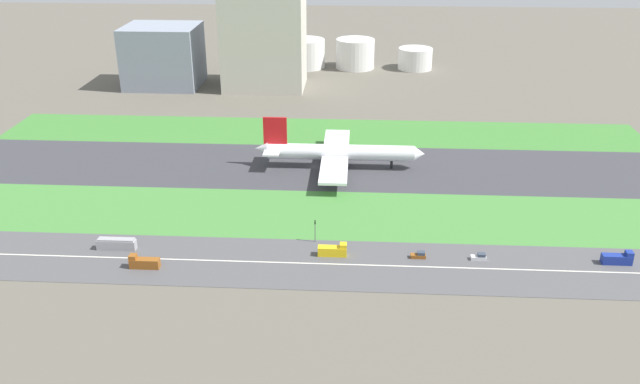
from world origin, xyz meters
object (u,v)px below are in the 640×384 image
object	(u,v)px
truck_2	(333,251)
fuel_tank_east	(415,59)
terminal_building	(163,56)
hangar_building	(264,40)
car_1	(419,255)
bus_0	(117,244)
car_0	(479,257)
truck_1	(144,263)
traffic_light	(315,229)
fuel_tank_centre	(355,54)
fuel_tank_west	(305,53)
truck_0	(618,259)
airliner	(336,152)

from	to	relation	value
truck_2	fuel_tank_east	distance (m)	230.55
terminal_building	hangar_building	xyz separation A→B (m)	(55.42, 0.00, 9.24)
car_1	bus_0	bearing A→B (deg)	-180.00
car_0	hangar_building	distance (m)	202.96
truck_1	traffic_light	size ratio (longest dim) A/B	1.17
hangar_building	fuel_tank_east	xyz separation A→B (m)	(84.20, 45.00, -19.20)
traffic_light	fuel_tank_centre	size ratio (longest dim) A/B	0.31
fuel_tank_west	terminal_building	bearing A→B (deg)	-148.54
traffic_light	truck_2	bearing A→B (deg)	-53.96
truck_0	car_1	size ratio (longest dim) A/B	1.91
airliner	car_1	distance (m)	73.18
bus_0	fuel_tank_centre	bearing A→B (deg)	73.19
truck_0	fuel_tank_east	size ratio (longest dim) A/B	0.41
fuel_tank_centre	traffic_light	bearing A→B (deg)	-92.60
car_0	fuel_tank_west	world-z (taller)	fuel_tank_west
fuel_tank_centre	hangar_building	bearing A→B (deg)	-137.01
airliner	terminal_building	xyz separation A→B (m)	(-97.96, 114.00, 9.93)
airliner	hangar_building	distance (m)	123.18
truck_1	terminal_building	distance (m)	198.05
truck_2	hangar_building	xyz separation A→B (m)	(-44.13, 182.00, 23.74)
fuel_tank_centre	fuel_tank_east	xyz separation A→B (m)	(35.93, 0.00, -2.47)
truck_1	hangar_building	distance (m)	193.67
fuel_tank_west	fuel_tank_east	distance (m)	66.12
airliner	fuel_tank_west	xyz separation A→B (m)	(-24.43, 159.00, 2.23)
car_0	fuel_tank_west	bearing A→B (deg)	106.74
bus_0	hangar_building	bearing A→B (deg)	83.63
truck_2	fuel_tank_east	size ratio (longest dim) A/B	0.41
car_1	hangar_building	world-z (taller)	hangar_building
truck_2	fuel_tank_west	world-z (taller)	fuel_tank_west
bus_0	traffic_light	distance (m)	59.23
traffic_light	hangar_building	world-z (taller)	hangar_building
truck_2	bus_0	xyz separation A→B (m)	(-64.45, 0.00, 0.15)
truck_2	traffic_light	xyz separation A→B (m)	(-5.82, 7.99, 2.62)
traffic_light	fuel_tank_west	bearing A→B (deg)	95.27
airliner	terminal_building	distance (m)	150.64
terminal_building	hangar_building	bearing A→B (deg)	0.00
traffic_light	fuel_tank_centre	xyz separation A→B (m)	(9.95, 219.01, 4.38)
car_0	truck_1	bearing A→B (deg)	-174.02
bus_0	fuel_tank_west	size ratio (longest dim) A/B	0.49
bus_0	fuel_tank_west	distance (m)	230.33
car_1	truck_2	world-z (taller)	truck_2
fuel_tank_west	fuel_tank_centre	bearing A→B (deg)	0.00
car_1	truck_2	size ratio (longest dim) A/B	0.52
car_1	bus_0	distance (m)	89.38
fuel_tank_east	truck_1	bearing A→B (deg)	-111.48
car_0	bus_0	world-z (taller)	bus_0
car_0	traffic_light	bearing A→B (deg)	170.56
airliner	truck_2	world-z (taller)	airliner
truck_1	fuel_tank_east	xyz separation A→B (m)	(93.27, 237.00, 4.53)
airliner	truck_1	bearing A→B (deg)	-123.49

